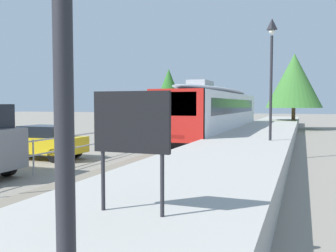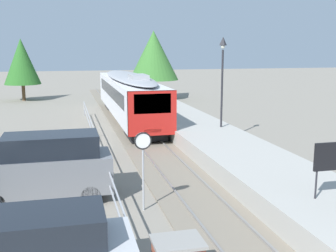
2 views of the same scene
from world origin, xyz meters
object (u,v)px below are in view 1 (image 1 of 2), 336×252
(platform_notice_board, at_px, (131,126))
(parked_hatchback_yellow, at_px, (42,142))
(platform_lamp_mid_platform, at_px, (271,56))
(commuter_train, at_px, (217,109))

(platform_notice_board, height_order, parked_hatchback_yellow, platform_notice_board)
(platform_lamp_mid_platform, height_order, parked_hatchback_yellow, platform_lamp_mid_platform)
(commuter_train, xyz_separation_m, parked_hatchback_yellow, (-5.54, -11.61, -1.35))
(parked_hatchback_yellow, bearing_deg, platform_notice_board, -45.37)
(platform_lamp_mid_platform, bearing_deg, parked_hatchback_yellow, -162.84)
(commuter_train, xyz_separation_m, platform_notice_board, (3.33, -20.60, 0.04))
(platform_lamp_mid_platform, xyz_separation_m, parked_hatchback_yellow, (-9.87, -3.05, -3.83))
(platform_lamp_mid_platform, bearing_deg, platform_notice_board, -94.72)
(platform_notice_board, distance_m, parked_hatchback_yellow, 12.71)
(platform_lamp_mid_platform, relative_size, parked_hatchback_yellow, 1.33)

